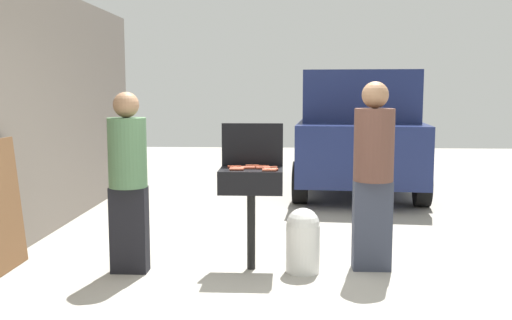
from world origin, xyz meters
The scene contains 20 objects.
ground_plane centered at (0.00, 0.00, 0.00)m, with size 24.00×24.00×0.00m, color #9E998E.
house_wall_side centered at (-2.74, 1.00, 1.47)m, with size 0.24×8.00×2.95m, color slate.
bbq_grill centered at (-0.13, 0.30, 0.83)m, with size 0.60×0.44×0.98m.
grill_lid_open centered at (-0.13, 0.52, 1.19)m, with size 0.60×0.05×0.42m, color black.
hot_dog_0 centered at (-0.25, 0.17, 0.99)m, with size 0.03×0.03×0.13m, color #C6593D.
hot_dog_1 centered at (-0.24, 0.32, 0.99)m, with size 0.03×0.03×0.13m, color #B74C33.
hot_dog_2 centered at (-0.25, 0.24, 0.99)m, with size 0.03×0.03×0.13m, color #C6593D.
hot_dog_3 centered at (0.05, 0.13, 0.99)m, with size 0.03×0.03×0.13m, color #C6593D.
hot_dog_4 centered at (-0.11, 0.35, 0.99)m, with size 0.03×0.03×0.13m, color #AD4228.
hot_dog_5 centered at (0.07, 0.18, 0.99)m, with size 0.03×0.03×0.13m, color #AD4228.
hot_dog_6 centered at (-0.29, 0.35, 0.99)m, with size 0.03×0.03×0.13m, color #AD4228.
hot_dog_7 centered at (-0.03, 0.38, 0.99)m, with size 0.03×0.03×0.13m, color #AD4228.
hot_dog_8 centered at (-0.12, 0.42, 0.99)m, with size 0.03×0.03×0.13m, color #C6593D.
hot_dog_9 centered at (-0.01, 0.27, 0.99)m, with size 0.03×0.03×0.13m, color #B74C33.
hot_dog_10 centered at (0.06, 0.32, 0.99)m, with size 0.03×0.03×0.13m, color #C6593D.
hot_dog_11 centered at (-0.15, 0.28, 0.99)m, with size 0.03×0.03×0.13m, color #B74C33.
propane_tank centered at (0.37, 0.23, 0.32)m, with size 0.32×0.32×0.62m.
person_left centered at (-1.27, 0.15, 0.92)m, with size 0.36×0.36×1.70m.
person_right centered at (1.03, 0.35, 0.98)m, with size 0.38×0.38×1.80m.
parked_minivan centered at (1.46, 4.97, 1.03)m, with size 2.33×4.54×2.02m.
Camera 1 is at (0.19, -5.10, 1.72)m, focal length 40.39 mm.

